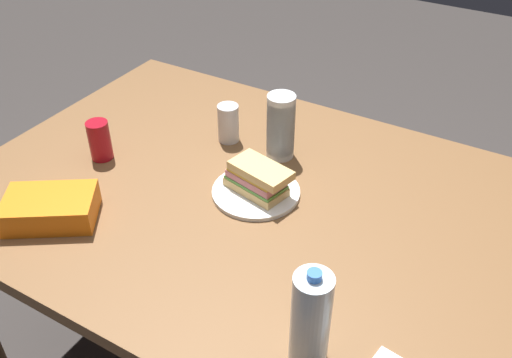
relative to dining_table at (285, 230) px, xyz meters
The scene contains 8 objects.
dining_table is the anchor object (origin of this frame).
paper_plate 0.13m from the dining_table, 169.61° to the left, with size 0.24×0.24×0.01m, color white.
sandwich 0.16m from the dining_table, 168.63° to the left, with size 0.20×0.13×0.08m.
soda_can_red 0.61m from the dining_table, behind, with size 0.07×0.07×0.12m, color maroon.
chip_bag 0.62m from the dining_table, 146.06° to the right, with size 0.23×0.15×0.07m, color orange.
water_bottle_tall 0.51m from the dining_table, 56.68° to the right, with size 0.08×0.08×0.24m.
plastic_cup_stack 0.31m from the dining_table, 121.62° to the left, with size 0.08×0.08×0.20m.
soda_can_silver 0.41m from the dining_table, 145.86° to the left, with size 0.07×0.07×0.12m, color silver.
Camera 1 is at (0.52, -1.05, 1.72)m, focal length 39.64 mm.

